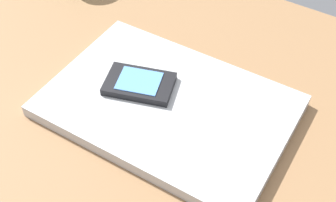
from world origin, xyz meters
TOP-DOWN VIEW (x-y plane):
  - desk_surface at (0.00, 0.00)cm, footprint 120.00×80.00cm
  - laptop_closed at (9.98, 4.63)cm, footprint 34.91×24.05cm
  - cell_phone_on_laptop at (4.84, 4.89)cm, footprint 11.38×9.05cm

SIDE VIEW (x-z plane):
  - desk_surface at x=0.00cm, z-range 0.00..3.00cm
  - laptop_closed at x=9.98cm, z-range 3.00..4.95cm
  - cell_phone_on_laptop at x=4.84cm, z-range 4.91..6.18cm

